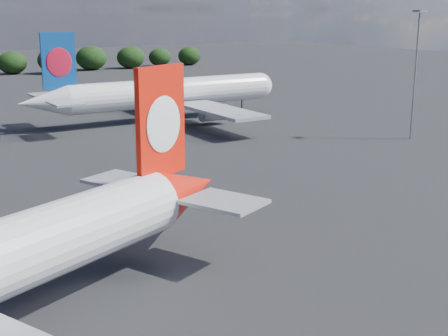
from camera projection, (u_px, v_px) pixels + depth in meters
china_southern_airliner at (163, 94)px, 118.45m from camera, size 52.20×49.52×17.10m
floodlight_mast_near at (417, 56)px, 100.05m from camera, size 1.60×1.60×20.76m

